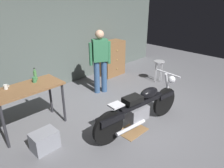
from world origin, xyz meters
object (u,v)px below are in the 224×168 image
Objects in this scene: storage_bin at (45,141)px; motorcycle at (140,108)px; wooden_dresser at (112,58)px; mug_green_speckled at (34,80)px; shop_stool at (159,66)px; mug_white_ceramic at (6,87)px; person_standing at (100,59)px; bottle at (35,75)px.

motorcycle is at bearing -24.30° from storage_bin.
mug_green_speckled is at bearing -163.94° from wooden_dresser.
shop_stool is 1.51m from wooden_dresser.
mug_white_ceramic reaches higher than shop_stool.
person_standing is 1.79m from bottle.
wooden_dresser reaches higher than motorcycle.
wooden_dresser is 4.56× the size of bottle.
mug_green_speckled is at bearing -123.58° from bottle.
shop_stool is 4.18m from mug_white_ceramic.
wooden_dresser is at bearing 61.72° from motorcycle.
bottle is at bearing 131.38° from motorcycle.
person_standing is (0.56, 1.77, 0.48)m from motorcycle.
motorcycle is 21.32× the size of mug_white_ceramic.
mug_green_speckled is 0.53m from mug_white_ceramic.
mug_white_ceramic is at bearing 143.58° from motorcycle.
shop_stool is at bearing -8.26° from mug_white_ceramic.
shop_stool is 3.61m from bottle.
storage_bin is at bearing -175.23° from shop_stool.
wooden_dresser reaches higher than storage_bin.
shop_stool is 2.66× the size of bottle.
motorcycle reaches higher than storage_bin.
shop_stool is (2.29, 1.09, 0.05)m from motorcycle.
wooden_dresser reaches higher than shop_stool.
bottle reaches higher than mug_green_speckled.
storage_bin is (-3.38, -1.72, -0.38)m from wooden_dresser.
person_standing is 1.39m from wooden_dresser.
mug_green_speckled is at bearing -8.08° from mug_white_ceramic.
shop_stool is 3.99m from storage_bin.
storage_bin is at bearing 51.13° from person_standing.
mug_white_ceramic is (-1.83, 1.68, 0.50)m from motorcycle.
mug_green_speckled reaches higher than mug_white_ceramic.
storage_bin is (-2.24, -1.01, -0.76)m from person_standing.
person_standing reaches higher than shop_stool.
storage_bin is (-1.68, 0.76, -0.28)m from motorcycle.
person_standing is at bearing 24.32° from storage_bin.
mug_white_ceramic is (-0.15, 0.93, 0.77)m from storage_bin.
shop_stool is at bearing -67.27° from wooden_dresser.
mug_green_speckled is 0.16m from bottle.
mug_white_ceramic is at bearing 171.92° from mug_green_speckled.
motorcycle is at bearing -154.57° from shop_stool.
wooden_dresser is at bearing 112.73° from shop_stool.
mug_white_ceramic is 0.61m from bottle.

